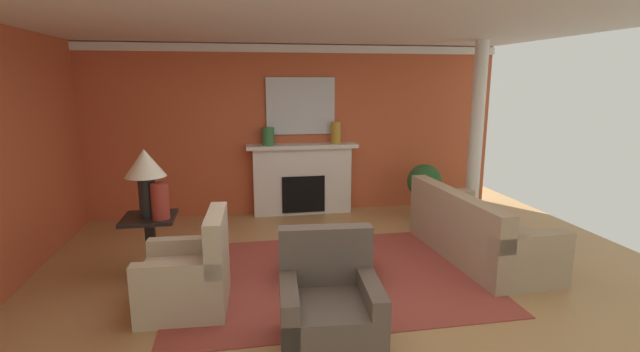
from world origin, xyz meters
name	(u,v)px	position (x,y,z in m)	size (l,w,h in m)	color
ground_plane	(325,288)	(0.00, 0.00, 0.00)	(8.34, 8.34, 0.00)	tan
wall_fireplace	(290,130)	(0.00, 3.04, 1.37)	(7.02, 0.12, 2.74)	#C65633
ceiling_panel	(319,19)	(0.00, 0.30, 2.77)	(7.02, 6.55, 0.06)	white
crown_moulding	(289,49)	(0.00, 2.96, 2.66)	(7.02, 0.08, 0.12)	white
area_rug	(328,276)	(0.10, 0.28, 0.01)	(3.42, 2.53, 0.01)	#993D33
fireplace	(302,181)	(0.17, 2.83, 0.55)	(1.80, 0.35, 1.16)	white
mantel_mirror	(301,106)	(0.17, 2.95, 1.76)	(1.12, 0.04, 0.91)	silver
sofa	(475,234)	(2.01, 0.53, 0.30)	(1.00, 2.14, 0.85)	tan
armchair_near_window	(189,278)	(-1.36, -0.19, 0.31)	(0.84, 0.84, 0.95)	#C1B293
armchair_facing_fireplace	(329,312)	(-0.17, -1.07, 0.31)	(0.86, 0.86, 0.95)	brown
coffee_table	(329,248)	(0.10, 0.28, 0.34)	(1.00, 1.00, 0.45)	black
side_table	(151,242)	(-1.85, 0.65, 0.40)	(0.56, 0.56, 0.70)	black
table_lamp	(145,170)	(-1.85, 0.65, 1.22)	(0.44, 0.44, 0.75)	black
vase_mantel_left	(268,136)	(-0.38, 2.78, 1.30)	(0.20, 0.20, 0.28)	#33703D
vase_mantel_right	(336,133)	(0.72, 2.78, 1.34)	(0.16, 0.16, 0.36)	#B7892D
vase_on_side_table	(160,201)	(-1.70, 0.53, 0.90)	(0.19, 0.19, 0.40)	#9E3328
book_red_cover	(330,239)	(0.09, 0.18, 0.48)	(0.24, 0.16, 0.05)	navy
book_art_folio	(329,232)	(0.10, 0.25, 0.53)	(0.25, 0.15, 0.06)	navy
potted_plant	(424,185)	(2.12, 2.40, 0.49)	(0.56, 0.56, 0.83)	#BCB29E
column_white	(476,135)	(2.68, 1.86, 1.37)	(0.20, 0.20, 2.74)	white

